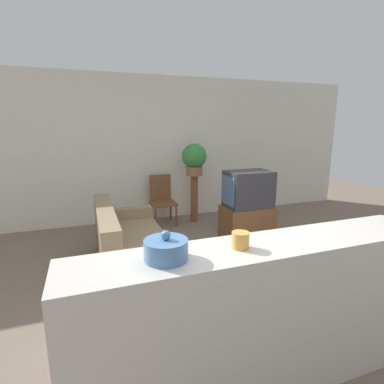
{
  "coord_description": "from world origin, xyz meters",
  "views": [
    {
      "loc": [
        -1.07,
        -2.2,
        1.8
      ],
      "look_at": [
        0.38,
        1.79,
        0.85
      ],
      "focal_mm": 28.0,
      "sensor_mm": 36.0,
      "label": 1
    }
  ],
  "objects_px": {
    "television": "(248,189)",
    "couch": "(129,247)",
    "potted_plant": "(194,158)",
    "decorative_bowl": "(166,249)",
    "wooden_chair": "(162,198)"
  },
  "relations": [
    {
      "from": "television",
      "to": "couch",
      "type": "bearing_deg",
      "value": -167.67
    },
    {
      "from": "couch",
      "to": "wooden_chair",
      "type": "height_order",
      "value": "wooden_chair"
    },
    {
      "from": "couch",
      "to": "television",
      "type": "relative_size",
      "value": 2.41
    },
    {
      "from": "couch",
      "to": "potted_plant",
      "type": "xyz_separation_m",
      "value": [
        1.44,
        1.54,
        0.92
      ]
    },
    {
      "from": "television",
      "to": "wooden_chair",
      "type": "distance_m",
      "value": 1.67
    },
    {
      "from": "couch",
      "to": "television",
      "type": "distance_m",
      "value": 2.04
    },
    {
      "from": "decorative_bowl",
      "to": "wooden_chair",
      "type": "bearing_deg",
      "value": 76.31
    },
    {
      "from": "couch",
      "to": "potted_plant",
      "type": "bearing_deg",
      "value": 46.94
    },
    {
      "from": "potted_plant",
      "to": "couch",
      "type": "bearing_deg",
      "value": -133.06
    },
    {
      "from": "couch",
      "to": "potted_plant",
      "type": "distance_m",
      "value": 2.3
    },
    {
      "from": "decorative_bowl",
      "to": "potted_plant",
      "type": "bearing_deg",
      "value": 67.39
    },
    {
      "from": "wooden_chair",
      "to": "couch",
      "type": "bearing_deg",
      "value": -117.11
    },
    {
      "from": "television",
      "to": "potted_plant",
      "type": "relative_size",
      "value": 1.22
    },
    {
      "from": "television",
      "to": "decorative_bowl",
      "type": "distance_m",
      "value": 3.18
    },
    {
      "from": "television",
      "to": "decorative_bowl",
      "type": "xyz_separation_m",
      "value": [
        -1.98,
        -2.47,
        0.29
      ]
    }
  ]
}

